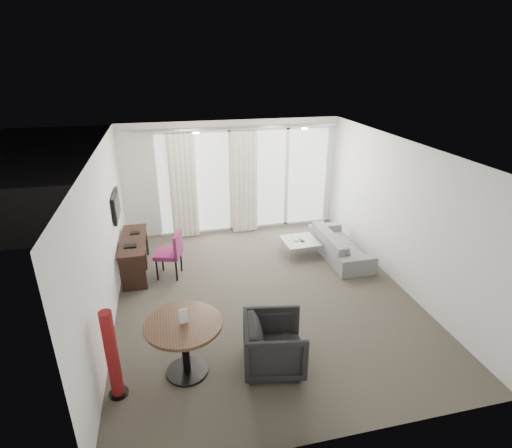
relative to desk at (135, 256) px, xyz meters
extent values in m
cube|color=#443F35|center=(2.22, -1.33, -0.35)|extent=(5.00, 6.00, 0.00)
cube|color=white|center=(2.22, -1.33, 2.25)|extent=(5.00, 6.00, 0.00)
cube|color=silver|center=(-0.28, -1.33, 0.95)|extent=(0.00, 6.00, 2.60)
cube|color=silver|center=(4.72, -1.33, 0.95)|extent=(0.00, 6.00, 2.60)
cube|color=silver|center=(2.22, -4.33, 0.95)|extent=(5.00, 0.00, 2.60)
cylinder|color=#FFE0B2|center=(1.32, 0.27, 2.24)|extent=(0.12, 0.12, 0.02)
cylinder|color=#FFE0B2|center=(3.42, 0.27, 2.24)|extent=(0.12, 0.12, 0.02)
cylinder|color=maroon|center=(-0.09, -3.12, 0.26)|extent=(0.32, 0.32, 1.22)
imported|color=black|center=(1.92, -3.09, 0.02)|extent=(0.93, 0.91, 0.74)
imported|color=slate|center=(4.13, -0.28, -0.08)|extent=(0.73, 1.87, 0.55)
cube|color=#4D4D50|center=(2.52, 3.17, -0.41)|extent=(5.60, 3.00, 0.12)
camera|label=1|loc=(0.72, -7.18, 3.55)|focal=28.00mm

